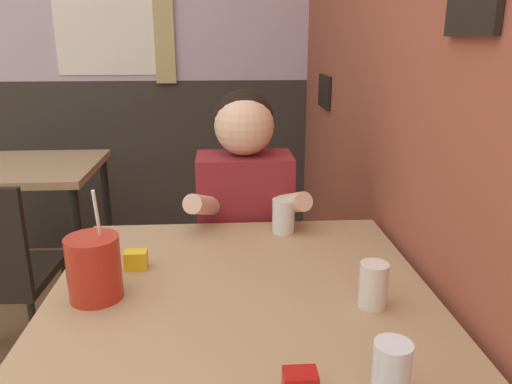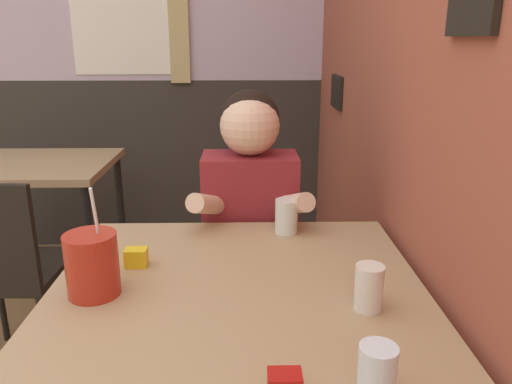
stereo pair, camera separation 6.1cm
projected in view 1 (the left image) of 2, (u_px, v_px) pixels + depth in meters
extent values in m
cube|color=#9E4C38|center=(371.00, 39.00, 1.88)|extent=(0.06, 4.50, 2.70)
cube|color=black|center=(324.00, 92.00, 2.56)|extent=(0.02, 0.25, 0.16)
cube|color=#332D28|center=(135.00, 166.00, 3.26)|extent=(5.23, 0.06, 1.10)
cube|color=white|center=(102.00, 3.00, 2.92)|extent=(0.59, 0.01, 0.83)
cube|color=tan|center=(163.00, 3.00, 2.93)|extent=(0.12, 0.02, 0.93)
cube|color=tan|center=(241.00, 296.00, 1.25)|extent=(0.95, 0.95, 0.04)
cylinder|color=black|center=(114.00, 335.00, 1.75)|extent=(0.04, 0.04, 0.72)
cylinder|color=black|center=(357.00, 326.00, 1.80)|extent=(0.04, 0.04, 0.72)
cube|color=tan|center=(25.00, 168.00, 2.48)|extent=(0.70, 0.67, 0.04)
cylinder|color=black|center=(81.00, 261.00, 2.33)|extent=(0.04, 0.04, 0.72)
cylinder|color=black|center=(108.00, 217.00, 2.89)|extent=(0.04, 0.04, 0.72)
cube|color=black|center=(2.00, 275.00, 1.99)|extent=(0.41, 0.41, 0.04)
cylinder|color=black|center=(69.00, 303.00, 2.23)|extent=(0.03, 0.03, 0.43)
cylinder|color=black|center=(38.00, 352.00, 1.89)|extent=(0.03, 0.03, 0.43)
cube|color=maroon|center=(246.00, 333.00, 1.98)|extent=(0.31, 0.20, 0.47)
cube|color=maroon|center=(245.00, 220.00, 1.83)|extent=(0.34, 0.20, 0.49)
sphere|color=black|center=(244.00, 120.00, 1.75)|extent=(0.21, 0.21, 0.21)
sphere|color=beige|center=(244.00, 126.00, 1.73)|extent=(0.21, 0.21, 0.21)
cylinder|color=beige|center=(206.00, 205.00, 1.66)|extent=(0.14, 0.27, 0.15)
cylinder|color=beige|center=(287.00, 204.00, 1.68)|extent=(0.14, 0.27, 0.15)
cylinder|color=#B22819|center=(94.00, 268.00, 1.19)|extent=(0.13, 0.13, 0.16)
cylinder|color=white|center=(97.00, 217.00, 1.15)|extent=(0.01, 0.04, 0.14)
cylinder|color=silver|center=(391.00, 370.00, 0.86)|extent=(0.07, 0.07, 0.11)
cylinder|color=silver|center=(283.00, 216.00, 1.60)|extent=(0.07, 0.07, 0.11)
cylinder|color=silver|center=(373.00, 285.00, 1.15)|extent=(0.07, 0.07, 0.11)
cube|color=#B7140F|center=(300.00, 384.00, 0.87)|extent=(0.06, 0.04, 0.05)
cube|color=yellow|center=(136.00, 260.00, 1.35)|extent=(0.06, 0.04, 0.05)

